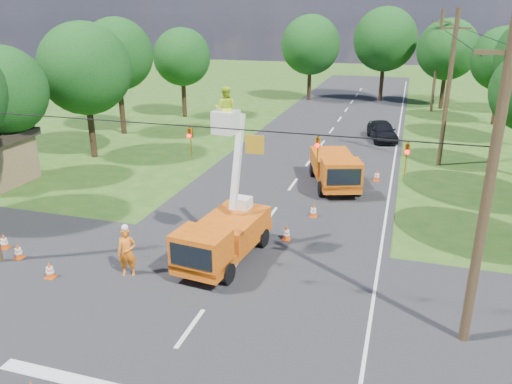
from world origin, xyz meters
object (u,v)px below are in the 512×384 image
(ground_worker, at_px, (127,252))
(tree_left_f, at_px, (182,57))
(distant_car, at_px, (382,131))
(traffic_cone_5, at_px, (18,251))
(bucket_truck, at_px, (223,227))
(second_truck, at_px, (335,169))
(pole_right_far, at_px, (437,61))
(tree_left_d, at_px, (85,69))
(tree_left_c, at_px, (2,91))
(traffic_cone_3, at_px, (313,210))
(traffic_cone_6, at_px, (4,241))
(tree_right_e, at_px, (504,59))
(traffic_cone_7, at_px, (377,175))
(pole_right_mid, at_px, (448,89))
(traffic_cone_2, at_px, (286,233))
(pole_right_near, at_px, (489,188))
(tree_far_c, at_px, (448,50))
(tree_far_b, at_px, (385,39))
(tree_far_a, at_px, (311,45))
(traffic_cone_4, at_px, (50,270))
(tree_left_e, at_px, (117,54))

(ground_worker, height_order, tree_left_f, tree_left_f)
(distant_car, height_order, traffic_cone_5, distant_car)
(bucket_truck, bearing_deg, second_truck, 80.77)
(ground_worker, relative_size, pole_right_far, 0.20)
(traffic_cone_5, height_order, tree_left_f, tree_left_f)
(distant_car, xyz_separation_m, tree_left_d, (-19.37, -10.83, 5.34))
(tree_left_c, bearing_deg, traffic_cone_3, -1.52)
(traffic_cone_6, distance_m, tree_right_e, 41.91)
(tree_left_c, bearing_deg, tree_left_f, 85.37)
(traffic_cone_7, bearing_deg, pole_right_far, 81.33)
(traffic_cone_6, xyz_separation_m, pole_right_mid, (18.66, 18.95, 4.75))
(traffic_cone_2, xyz_separation_m, pole_right_mid, (7.08, 14.51, 4.75))
(distant_car, distance_m, traffic_cone_3, 17.48)
(second_truck, xyz_separation_m, distant_car, (1.96, 12.44, -0.34))
(pole_right_near, bearing_deg, tree_right_e, 81.39)
(ground_worker, bearing_deg, tree_far_c, 53.07)
(bucket_truck, xyz_separation_m, ground_worker, (-3.17, -2.21, -0.53))
(traffic_cone_5, bearing_deg, tree_far_c, 66.11)
(tree_left_d, relative_size, tree_far_b, 0.90)
(traffic_cone_2, relative_size, traffic_cone_7, 1.00)
(distant_car, relative_size, traffic_cone_6, 6.46)
(tree_far_a, height_order, tree_far_c, tree_far_a)
(traffic_cone_4, relative_size, tree_far_c, 0.08)
(bucket_truck, relative_size, tree_left_f, 0.85)
(bucket_truck, bearing_deg, tree_left_f, 124.17)
(pole_right_near, bearing_deg, pole_right_mid, 90.00)
(pole_right_near, xyz_separation_m, tree_far_b, (-5.50, 45.00, 1.70))
(ground_worker, relative_size, tree_left_d, 0.22)
(traffic_cone_6, relative_size, tree_far_b, 0.07)
(tree_left_d, height_order, tree_left_f, tree_left_d)
(pole_right_near, bearing_deg, traffic_cone_3, 127.04)
(pole_right_mid, height_order, tree_left_e, pole_right_mid)
(tree_far_c, bearing_deg, pole_right_near, -91.36)
(pole_right_far, bearing_deg, tree_left_d, -133.23)
(traffic_cone_2, bearing_deg, pole_right_near, -37.79)
(traffic_cone_5, distance_m, pole_right_near, 18.04)
(second_truck, relative_size, pole_right_near, 0.61)
(tree_left_d, bearing_deg, tree_far_a, 70.35)
(tree_far_c, bearing_deg, traffic_cone_6, -115.64)
(traffic_cone_4, bearing_deg, tree_far_b, 78.13)
(traffic_cone_6, xyz_separation_m, pole_right_far, (18.66, 38.95, 4.75))
(traffic_cone_6, bearing_deg, traffic_cone_7, 43.67)
(distant_car, bearing_deg, tree_far_c, 56.52)
(traffic_cone_4, bearing_deg, bucket_truck, 29.08)
(second_truck, xyz_separation_m, pole_right_mid, (6.09, 6.61, 3.98))
(tree_left_e, bearing_deg, pole_right_near, -41.01)
(ground_worker, distance_m, traffic_cone_7, 16.97)
(traffic_cone_5, bearing_deg, distant_car, 62.40)
(distant_car, bearing_deg, ground_worker, -123.71)
(traffic_cone_5, distance_m, tree_far_a, 43.12)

